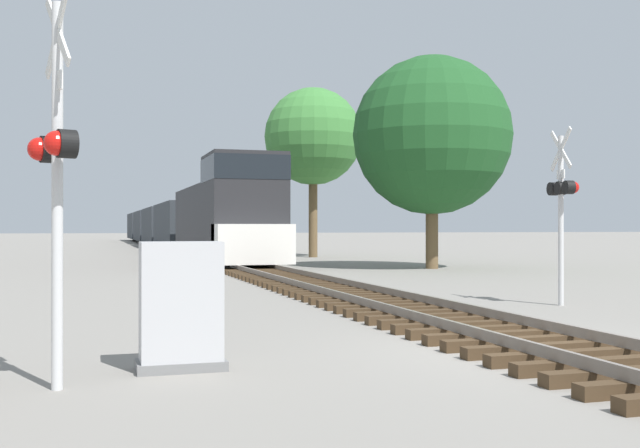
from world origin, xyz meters
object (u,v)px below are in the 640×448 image
at_px(tree_far_right, 432,136).
at_px(relay_cabinet, 181,307).
at_px(tree_mid_background, 313,137).
at_px(crossing_signal_near, 55,160).
at_px(freight_train, 167,225).
at_px(crossing_signal_far, 562,197).

bearing_deg(tree_far_right, relay_cabinet, -123.23).
bearing_deg(relay_cabinet, tree_mid_background, 70.70).
xyz_separation_m(crossing_signal_near, tree_mid_background, (12.54, 32.50, 4.42)).
distance_m(relay_cabinet, tree_mid_background, 34.19).
bearing_deg(relay_cabinet, freight_train, 84.67).
height_order(crossing_signal_near, tree_mid_background, tree_mid_background).
distance_m(crossing_signal_far, tree_far_right, 14.84).
height_order(crossing_signal_near, tree_far_right, tree_far_right).
bearing_deg(tree_far_right, freight_train, 102.73).
bearing_deg(relay_cabinet, tree_far_right, 56.77).
distance_m(freight_train, relay_cabinet, 52.96).
height_order(crossing_signal_far, tree_mid_background, tree_mid_background).
bearing_deg(crossing_signal_near, freight_train, 156.20).
bearing_deg(tree_far_right, tree_mid_background, 96.32).
height_order(relay_cabinet, tree_mid_background, tree_mid_background).
relative_size(freight_train, crossing_signal_far, 18.58).
bearing_deg(freight_train, tree_mid_background, -73.55).
height_order(crossing_signal_near, relay_cabinet, crossing_signal_near).
bearing_deg(crossing_signal_far, tree_mid_background, 2.20).
relative_size(crossing_signal_far, tree_mid_background, 0.40).
height_order(crossing_signal_near, crossing_signal_far, crossing_signal_near).
bearing_deg(crossing_signal_near, crossing_signal_far, 102.15).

